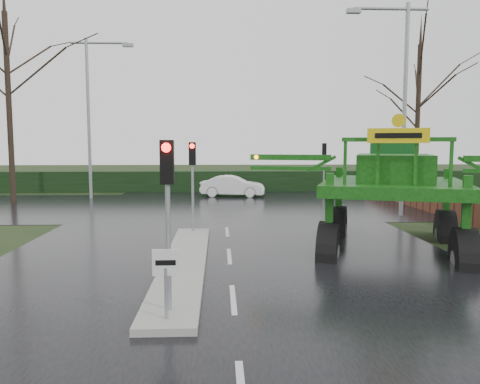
{
  "coord_description": "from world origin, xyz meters",
  "views": [
    {
      "loc": [
        -0.29,
        -10.07,
        3.44
      ],
      "look_at": [
        0.33,
        4.04,
        2.0
      ],
      "focal_mm": 35.0,
      "sensor_mm": 36.0,
      "label": 1
    }
  ],
  "objects_px": {
    "traffic_signal_near": "(167,188)",
    "street_light_left_far": "(93,104)",
    "traffic_signal_far": "(324,158)",
    "keep_left_sign": "(166,273)",
    "white_sedan": "(233,197)",
    "crop_sprayer": "(331,173)",
    "traffic_signal_mid": "(192,167)",
    "street_light_right": "(399,90)"
  },
  "relations": [
    {
      "from": "traffic_signal_far",
      "to": "crop_sprayer",
      "type": "bearing_deg",
      "value": 78.03
    },
    {
      "from": "traffic_signal_near",
      "to": "traffic_signal_mid",
      "type": "distance_m",
      "value": 8.5
    },
    {
      "from": "crop_sprayer",
      "to": "white_sedan",
      "type": "relative_size",
      "value": 2.2
    },
    {
      "from": "traffic_signal_far",
      "to": "street_light_left_far",
      "type": "bearing_deg",
      "value": 0.03
    },
    {
      "from": "traffic_signal_far",
      "to": "crop_sprayer",
      "type": "xyz_separation_m",
      "value": [
        -3.33,
        -15.72,
        -0.04
      ]
    },
    {
      "from": "traffic_signal_mid",
      "to": "street_light_right",
      "type": "xyz_separation_m",
      "value": [
        9.49,
        4.51,
        3.4
      ]
    },
    {
      "from": "crop_sprayer",
      "to": "white_sedan",
      "type": "height_order",
      "value": "crop_sprayer"
    },
    {
      "from": "street_light_right",
      "to": "white_sedan",
      "type": "xyz_separation_m",
      "value": [
        -7.62,
        8.63,
        -5.99
      ]
    },
    {
      "from": "street_light_left_far",
      "to": "traffic_signal_far",
      "type": "bearing_deg",
      "value": 0.03
    },
    {
      "from": "traffic_signal_near",
      "to": "crop_sprayer",
      "type": "bearing_deg",
      "value": 49.83
    },
    {
      "from": "crop_sprayer",
      "to": "white_sedan",
      "type": "xyz_separation_m",
      "value": [
        -2.59,
        16.35,
        -2.55
      ]
    },
    {
      "from": "traffic_signal_far",
      "to": "traffic_signal_near",
      "type": "bearing_deg",
      "value": 69.64
    },
    {
      "from": "traffic_signal_mid",
      "to": "traffic_signal_far",
      "type": "relative_size",
      "value": 1.0
    },
    {
      "from": "traffic_signal_near",
      "to": "traffic_signal_mid",
      "type": "height_order",
      "value": "same"
    },
    {
      "from": "traffic_signal_mid",
      "to": "white_sedan",
      "type": "bearing_deg",
      "value": 81.88
    },
    {
      "from": "street_light_left_far",
      "to": "white_sedan",
      "type": "distance_m",
      "value": 10.64
    },
    {
      "from": "traffic_signal_near",
      "to": "traffic_signal_mid",
      "type": "bearing_deg",
      "value": 90.0
    },
    {
      "from": "traffic_signal_mid",
      "to": "white_sedan",
      "type": "height_order",
      "value": "traffic_signal_mid"
    },
    {
      "from": "street_light_right",
      "to": "white_sedan",
      "type": "distance_m",
      "value": 12.98
    },
    {
      "from": "keep_left_sign",
      "to": "crop_sprayer",
      "type": "height_order",
      "value": "crop_sprayer"
    },
    {
      "from": "traffic_signal_mid",
      "to": "crop_sprayer",
      "type": "distance_m",
      "value": 5.5
    },
    {
      "from": "keep_left_sign",
      "to": "white_sedan",
      "type": "xyz_separation_m",
      "value": [
        1.88,
        22.13,
        -1.06
      ]
    },
    {
      "from": "keep_left_sign",
      "to": "traffic_signal_mid",
      "type": "relative_size",
      "value": 0.38
    },
    {
      "from": "traffic_signal_near",
      "to": "white_sedan",
      "type": "height_order",
      "value": "traffic_signal_near"
    },
    {
      "from": "traffic_signal_near",
      "to": "crop_sprayer",
      "type": "distance_m",
      "value": 6.93
    },
    {
      "from": "keep_left_sign",
      "to": "street_light_left_far",
      "type": "relative_size",
      "value": 0.14
    },
    {
      "from": "street_light_left_far",
      "to": "keep_left_sign",
      "type": "bearing_deg",
      "value": -72.22
    },
    {
      "from": "traffic_signal_near",
      "to": "traffic_signal_mid",
      "type": "xyz_separation_m",
      "value": [
        0.0,
        8.5,
        0.0
      ]
    },
    {
      "from": "keep_left_sign",
      "to": "traffic_signal_near",
      "type": "relative_size",
      "value": 0.38
    },
    {
      "from": "traffic_signal_near",
      "to": "street_light_left_far",
      "type": "height_order",
      "value": "street_light_left_far"
    },
    {
      "from": "street_light_right",
      "to": "traffic_signal_mid",
      "type": "bearing_deg",
      "value": -154.6
    },
    {
      "from": "keep_left_sign",
      "to": "traffic_signal_far",
      "type": "height_order",
      "value": "traffic_signal_far"
    },
    {
      "from": "keep_left_sign",
      "to": "traffic_signal_near",
      "type": "distance_m",
      "value": 1.61
    },
    {
      "from": "traffic_signal_far",
      "to": "crop_sprayer",
      "type": "relative_size",
      "value": 0.38
    },
    {
      "from": "traffic_signal_near",
      "to": "traffic_signal_far",
      "type": "relative_size",
      "value": 1.0
    },
    {
      "from": "street_light_left_far",
      "to": "white_sedan",
      "type": "height_order",
      "value": "street_light_left_far"
    },
    {
      "from": "street_light_left_far",
      "to": "traffic_signal_near",
      "type": "bearing_deg",
      "value": -71.83
    },
    {
      "from": "keep_left_sign",
      "to": "traffic_signal_far",
      "type": "distance_m",
      "value": 22.93
    },
    {
      "from": "street_light_right",
      "to": "street_light_left_far",
      "type": "height_order",
      "value": "same"
    },
    {
      "from": "traffic_signal_far",
      "to": "crop_sprayer",
      "type": "height_order",
      "value": "crop_sprayer"
    },
    {
      "from": "traffic_signal_far",
      "to": "crop_sprayer",
      "type": "distance_m",
      "value": 16.07
    },
    {
      "from": "traffic_signal_far",
      "to": "street_light_left_far",
      "type": "height_order",
      "value": "street_light_left_far"
    }
  ]
}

